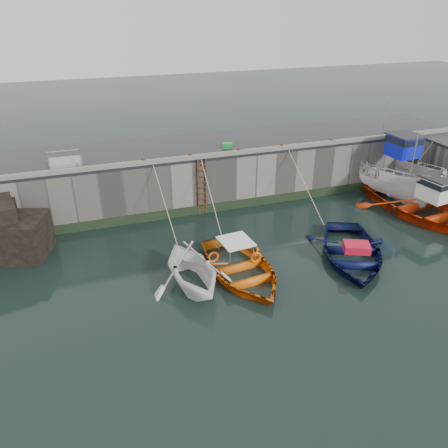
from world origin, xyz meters
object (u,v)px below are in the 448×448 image
object	(u,v)px
boat_near_navy	(350,258)
bollard_a	(143,161)
bollard_d	(282,146)
boat_far_white	(390,175)
fish_crate	(227,146)
boat_near_blue	(240,275)
boat_far_orange	(423,206)
boat_near_white	(192,285)
bollard_e	(332,141)
ladder	(202,187)
bollard_b	(190,156)
bollard_c	(238,151)

from	to	relation	value
boat_near_navy	bollard_a	xyz separation A→B (m)	(-8.18, 7.03, 3.30)
bollard_d	boat_far_white	bearing A→B (deg)	-11.18
fish_crate	boat_near_blue	bearing A→B (deg)	-89.67
boat_far_orange	bollard_d	size ratio (longest dim) A/B	28.63
boat_far_white	boat_far_orange	world-z (taller)	boat_far_white
boat_near_white	bollard_d	bearing A→B (deg)	37.16
boat_far_orange	bollard_e	bearing A→B (deg)	120.17
fish_crate	ladder	bearing A→B (deg)	-127.71
bollard_b	bollard_d	distance (m)	5.30
boat_near_white	bollard_d	xyz separation A→B (m)	(7.14, 6.74, 3.30)
boat_far_white	bollard_b	bearing A→B (deg)	169.03
fish_crate	bollard_d	distance (m)	3.06
boat_near_blue	bollard_e	xyz separation A→B (m)	(8.14, 6.69, 3.30)
boat_near_white	bollard_e	size ratio (longest dim) A/B	15.35
boat_near_blue	boat_far_orange	distance (m)	11.89
fish_crate	bollard_d	size ratio (longest dim) A/B	1.96
bollard_d	boat_near_blue	bearing A→B (deg)	-126.43
bollard_a	bollard_e	bearing A→B (deg)	0.00
bollard_c	bollard_a	bearing A→B (deg)	180.00
boat_near_blue	fish_crate	bearing A→B (deg)	69.21
boat_far_white	bollard_a	bearing A→B (deg)	170.11
boat_near_white	boat_near_blue	world-z (taller)	boat_near_white
ladder	bollard_d	distance (m)	5.11
bollard_b	bollard_d	xyz separation A→B (m)	(5.30, 0.00, 0.00)
boat_near_navy	bollard_c	size ratio (longest dim) A/B	19.99
boat_far_orange	bollard_a	distance (m)	15.39
boat_near_blue	bollard_d	world-z (taller)	bollard_d
boat_far_white	fish_crate	distance (m)	10.07
ladder	boat_far_orange	bearing A→B (deg)	-19.11
boat_near_navy	bollard_c	distance (m)	8.32
boat_near_white	boat_far_orange	world-z (taller)	boat_far_orange
boat_near_white	ladder	bearing A→B (deg)	63.76
boat_near_navy	bollard_e	distance (m)	8.26
bollard_a	bollard_d	bearing A→B (deg)	0.00
bollard_a	bollard_b	distance (m)	2.50
bollard_d	boat_far_orange	bearing A→B (deg)	-32.81
boat_near_navy	boat_near_blue	bearing A→B (deg)	-160.02
boat_near_white	boat_far_orange	bearing A→B (deg)	3.70
boat_near_navy	bollard_e	world-z (taller)	bollard_e
boat_near_navy	boat_far_orange	size ratio (longest dim) A/B	0.70
ladder	boat_near_navy	size ratio (longest dim) A/B	0.57
boat_near_white	boat_far_white	bearing A→B (deg)	15.17
boat_near_blue	fish_crate	world-z (taller)	fish_crate
ladder	bollard_c	distance (m)	2.81
boat_far_white	bollard_a	size ratio (longest dim) A/B	28.05
boat_near_navy	boat_far_orange	bearing A→B (deg)	46.89
boat_far_white	bollard_d	bearing A→B (deg)	164.15
boat_far_orange	boat_near_white	bearing A→B (deg)	-178.96
bollard_a	bollard_e	distance (m)	11.00
boat_near_navy	fish_crate	size ratio (longest dim) A/B	10.21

